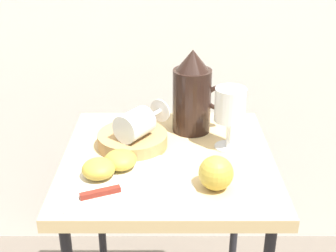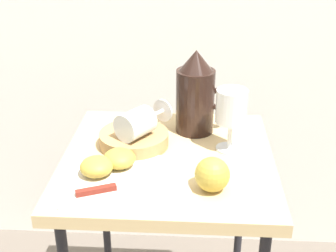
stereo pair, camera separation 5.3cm
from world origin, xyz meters
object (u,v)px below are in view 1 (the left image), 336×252
at_px(basket_tray, 133,140).
at_px(wine_glass_upright, 230,108).
at_px(pitcher, 193,99).
at_px(apple_whole, 216,173).
at_px(knife, 119,189).
at_px(apple_half_right, 120,160).
at_px(apple_half_left, 98,169).
at_px(wine_glass_tipped_near, 136,124).
at_px(table, 168,183).

bearing_deg(basket_tray, wine_glass_upright, -2.06).
height_order(pitcher, apple_whole, pitcher).
height_order(basket_tray, knife, basket_tray).
height_order(pitcher, knife, pitcher).
distance_m(apple_half_right, knife, 0.10).
xyz_separation_m(apple_half_left, apple_whole, (0.25, -0.04, 0.01)).
height_order(wine_glass_upright, wine_glass_tipped_near, wine_glass_upright).
bearing_deg(knife, wine_glass_tipped_near, 82.60).
bearing_deg(apple_half_left, wine_glass_tipped_near, 60.66).
bearing_deg(apple_whole, knife, -175.31).
bearing_deg(apple_half_left, table, 33.31).
distance_m(table, wine_glass_upright, 0.24).
relative_size(apple_half_left, apple_half_right, 1.00).
bearing_deg(wine_glass_upright, wine_glass_tipped_near, -177.71).
xyz_separation_m(pitcher, knife, (-0.17, -0.30, -0.08)).
relative_size(table, wine_glass_upright, 4.60).
bearing_deg(apple_half_left, knife, -47.67).
bearing_deg(pitcher, knife, -118.99).
xyz_separation_m(table, wine_glass_tipped_near, (-0.08, 0.03, 0.15)).
relative_size(apple_half_left, apple_whole, 1.00).
bearing_deg(wine_glass_tipped_near, apple_half_right, -107.82).
bearing_deg(apple_half_left, pitcher, 48.43).
bearing_deg(basket_tray, wine_glass_tipped_near, -58.20).
bearing_deg(wine_glass_tipped_near, pitcher, 38.03).
bearing_deg(apple_whole, table, 126.07).
bearing_deg(basket_tray, apple_half_right, -99.86).
xyz_separation_m(pitcher, wine_glass_upright, (0.08, -0.10, 0.02)).
height_order(pitcher, wine_glass_upright, pitcher).
bearing_deg(pitcher, apple_whole, -82.40).
bearing_deg(wine_glass_upright, basket_tray, 177.94).
distance_m(pitcher, apple_half_left, 0.33).
height_order(wine_glass_tipped_near, apple_half_right, wine_glass_tipped_near).
distance_m(table, knife, 0.20).
relative_size(apple_whole, knife, 0.33).
distance_m(wine_glass_tipped_near, knife, 0.20).
relative_size(wine_glass_upright, knife, 0.69).
height_order(pitcher, wine_glass_tipped_near, pitcher).
bearing_deg(apple_half_right, pitcher, 50.05).
bearing_deg(table, wine_glass_upright, 15.80).
distance_m(pitcher, knife, 0.35).
height_order(table, wine_glass_upright, wine_glass_upright).
relative_size(wine_glass_tipped_near, knife, 0.69).
relative_size(basket_tray, wine_glass_upright, 1.10).
bearing_deg(knife, basket_tray, 86.22).
xyz_separation_m(wine_glass_tipped_near, apple_half_left, (-0.07, -0.13, -0.05)).
relative_size(pitcher, apple_half_right, 2.98).
bearing_deg(table, wine_glass_tipped_near, 157.00).
relative_size(wine_glass_tipped_near, apple_whole, 2.12).
bearing_deg(apple_half_right, knife, -86.46).
relative_size(pitcher, apple_half_left, 2.98).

